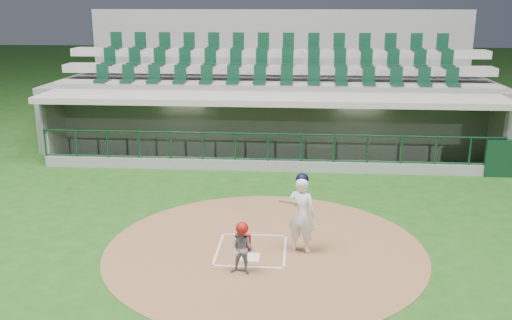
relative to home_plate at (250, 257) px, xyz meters
The scene contains 8 objects.
ground 0.70m from the home_plate, 90.00° to the left, with size 120.00×120.00×0.00m, color #1A4313.
dirt_circle 0.58m from the home_plate, 59.04° to the left, with size 7.20×7.20×0.01m, color brown.
home_plate is the anchor object (origin of this frame).
batter_box_chalk 0.40m from the home_plate, 90.00° to the left, with size 1.55×1.80×0.01m.
dugout_structure 8.57m from the home_plate, 89.73° to the left, with size 16.40×3.70×3.00m.
seating_deck 11.69m from the home_plate, 90.00° to the left, with size 17.00×6.72×5.15m.
batter 1.48m from the home_plate, 21.58° to the left, with size 0.91×0.95×1.82m.
catcher 0.92m from the home_plate, 96.74° to the right, with size 0.57×0.48×1.12m.
Camera 1 is at (1.03, -12.01, 5.38)m, focal length 40.00 mm.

